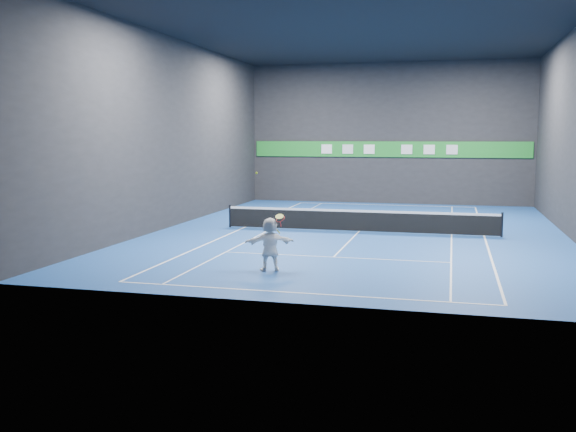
% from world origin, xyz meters
% --- Properties ---
extents(ground, '(26.00, 26.00, 0.00)m').
position_xyz_m(ground, '(0.00, 0.00, 0.00)').
color(ground, '#1A4591').
rests_on(ground, ground).
extents(ceiling, '(26.00, 26.00, 0.00)m').
position_xyz_m(ceiling, '(0.00, 0.00, 9.00)').
color(ceiling, black).
rests_on(ceiling, ground).
extents(wall_back, '(18.00, 0.10, 9.00)m').
position_xyz_m(wall_back, '(0.00, 13.00, 4.50)').
color(wall_back, '#232326').
rests_on(wall_back, ground).
extents(wall_front, '(18.00, 0.10, 9.00)m').
position_xyz_m(wall_front, '(0.00, -13.00, 4.50)').
color(wall_front, '#232326').
rests_on(wall_front, ground).
extents(wall_left, '(0.10, 26.00, 9.00)m').
position_xyz_m(wall_left, '(-9.00, 0.00, 4.50)').
color(wall_left, '#232326').
rests_on(wall_left, ground).
extents(baseline_near, '(10.98, 0.08, 0.01)m').
position_xyz_m(baseline_near, '(0.00, -11.89, 0.00)').
color(baseline_near, white).
rests_on(baseline_near, ground).
extents(baseline_far, '(10.98, 0.08, 0.01)m').
position_xyz_m(baseline_far, '(0.00, 11.89, 0.00)').
color(baseline_far, white).
rests_on(baseline_far, ground).
extents(sideline_doubles_left, '(0.08, 23.78, 0.01)m').
position_xyz_m(sideline_doubles_left, '(-5.49, 0.00, 0.00)').
color(sideline_doubles_left, white).
rests_on(sideline_doubles_left, ground).
extents(sideline_doubles_right, '(0.08, 23.78, 0.01)m').
position_xyz_m(sideline_doubles_right, '(5.49, 0.00, 0.00)').
color(sideline_doubles_right, white).
rests_on(sideline_doubles_right, ground).
extents(sideline_singles_left, '(0.06, 23.78, 0.01)m').
position_xyz_m(sideline_singles_left, '(-4.11, 0.00, 0.00)').
color(sideline_singles_left, white).
rests_on(sideline_singles_left, ground).
extents(sideline_singles_right, '(0.06, 23.78, 0.01)m').
position_xyz_m(sideline_singles_right, '(4.11, 0.00, 0.00)').
color(sideline_singles_right, white).
rests_on(sideline_singles_right, ground).
extents(service_line_near, '(8.23, 0.06, 0.01)m').
position_xyz_m(service_line_near, '(0.00, -6.40, 0.00)').
color(service_line_near, white).
rests_on(service_line_near, ground).
extents(service_line_far, '(8.23, 0.06, 0.01)m').
position_xyz_m(service_line_far, '(0.00, 6.40, 0.00)').
color(service_line_far, white).
rests_on(service_line_far, ground).
extents(center_service_line, '(0.06, 12.80, 0.01)m').
position_xyz_m(center_service_line, '(0.00, 0.00, 0.00)').
color(center_service_line, white).
rests_on(center_service_line, ground).
extents(player, '(1.68, 1.12, 1.74)m').
position_xyz_m(player, '(-1.58, -9.20, 0.87)').
color(player, white).
rests_on(player, ground).
extents(tennis_ball, '(0.07, 0.07, 0.07)m').
position_xyz_m(tennis_ball, '(-2.00, -9.25, 3.16)').
color(tennis_ball, '#D8F328').
rests_on(tennis_ball, player).
extents(tennis_net, '(12.50, 0.10, 1.07)m').
position_xyz_m(tennis_net, '(0.00, 0.00, 0.54)').
color(tennis_net, black).
rests_on(tennis_net, ground).
extents(sponsor_banner, '(17.64, 0.11, 1.00)m').
position_xyz_m(sponsor_banner, '(0.00, 12.93, 3.50)').
color(sponsor_banner, '#1D882A').
rests_on(sponsor_banner, wall_back).
extents(tennis_racket, '(0.43, 0.37, 0.67)m').
position_xyz_m(tennis_racket, '(-1.26, -9.15, 1.65)').
color(tennis_racket, red).
rests_on(tennis_racket, player).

